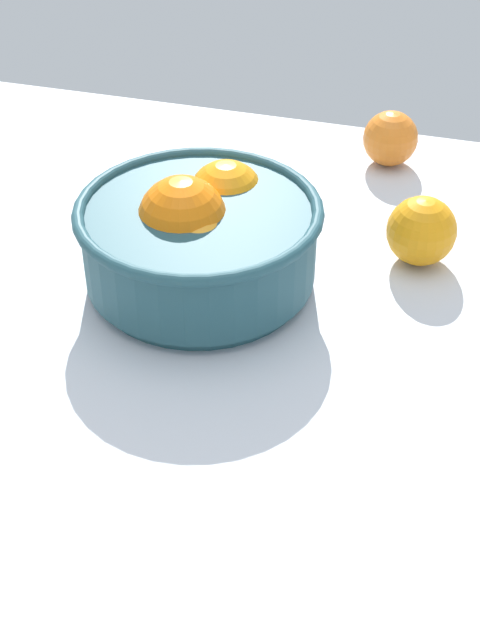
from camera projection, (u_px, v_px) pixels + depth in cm
name	position (u px, v px, depth cm)	size (l,w,h in cm)	color
ground_plane	(232.00, 426.00, 74.45)	(139.90, 109.26, 3.00)	silver
fruit_bowl	(201.00, 238.00, 84.67)	(23.50, 23.50, 11.56)	#234C56
loose_orange_2	(390.00, 138.00, 104.86)	(6.50, 6.50, 6.50)	orange
loose_orange_3	(421.00, 231.00, 88.72)	(7.05, 7.05, 7.05)	orange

